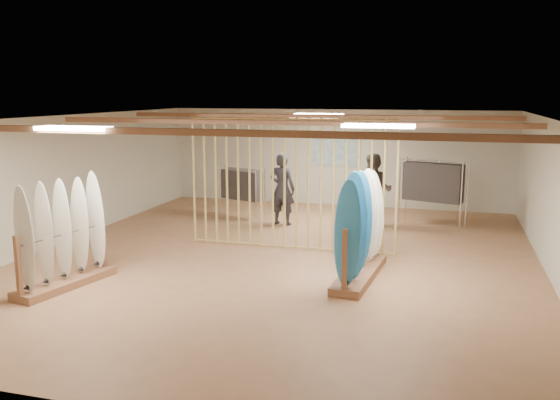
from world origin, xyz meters
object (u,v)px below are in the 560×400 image
(rack_right, at_px, (361,242))
(shopper_b, at_px, (375,186))
(rack_left, at_px, (64,251))
(clothing_rack_a, at_px, (242,185))
(shopper_a, at_px, (282,184))
(clothing_rack_b, at_px, (433,182))

(rack_right, height_order, shopper_b, shopper_b)
(rack_left, relative_size, clothing_rack_a, 1.46)
(rack_left, relative_size, shopper_a, 0.97)
(clothing_rack_b, relative_size, shopper_a, 0.82)
(shopper_b, bearing_deg, clothing_rack_a, -173.60)
(clothing_rack_b, height_order, shopper_a, shopper_a)
(rack_left, height_order, shopper_b, shopper_b)
(clothing_rack_b, height_order, shopper_b, shopper_b)
(rack_right, xyz_separation_m, shopper_a, (-2.53, 3.82, 0.37))
(rack_right, relative_size, clothing_rack_a, 1.78)
(rack_left, bearing_deg, clothing_rack_a, 92.49)
(rack_right, xyz_separation_m, clothing_rack_b, (1.10, 4.77, 0.43))
(clothing_rack_b, xyz_separation_m, shopper_b, (-1.37, -0.61, -0.06))
(rack_left, distance_m, rack_right, 5.15)
(shopper_a, height_order, shopper_b, shopper_b)
(rack_left, bearing_deg, clothing_rack_b, 60.34)
(clothing_rack_a, relative_size, shopper_b, 0.66)
(clothing_rack_a, height_order, clothing_rack_b, clothing_rack_b)
(rack_right, distance_m, clothing_rack_b, 4.92)
(rack_left, relative_size, rack_right, 0.82)
(rack_left, bearing_deg, shopper_b, 65.10)
(shopper_a, relative_size, shopper_b, 0.99)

